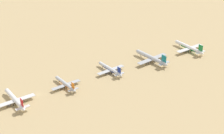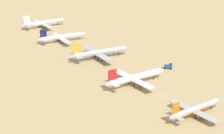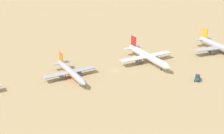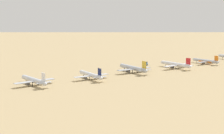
% 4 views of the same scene
% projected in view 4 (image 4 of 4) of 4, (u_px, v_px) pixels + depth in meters
% --- Properties ---
extents(ground_plane, '(2236.05, 2236.05, 0.00)m').
position_uv_depth(ground_plane, '(189.00, 66.00, 418.45)').
color(ground_plane, tan).
extents(parked_jet_3, '(37.96, 31.03, 10.97)m').
position_uv_depth(parked_jet_3, '(206.00, 61.00, 432.82)').
color(parked_jet_3, '#B2B7C1').
rests_on(parked_jet_3, ground).
extents(parked_jet_4, '(45.15, 36.83, 13.02)m').
position_uv_depth(parked_jet_4, '(176.00, 64.00, 401.15)').
color(parked_jet_4, white).
rests_on(parked_jet_4, ground).
extents(parked_jet_5, '(47.55, 38.53, 13.74)m').
position_uv_depth(parked_jet_5, '(133.00, 68.00, 374.62)').
color(parked_jet_5, '#B2B7C1').
rests_on(parked_jet_5, ground).
extents(parked_jet_6, '(42.70, 34.59, 12.35)m').
position_uv_depth(parked_jet_6, '(91.00, 75.00, 339.68)').
color(parked_jet_6, silver).
rests_on(parked_jet_6, ground).
extents(parked_jet_7, '(44.78, 36.52, 12.92)m').
position_uv_depth(parked_jet_7, '(34.00, 80.00, 313.61)').
color(parked_jet_7, silver).
rests_on(parked_jet_7, ground).
extents(service_truck, '(5.51, 5.37, 3.90)m').
position_uv_depth(service_truck, '(147.00, 64.00, 423.28)').
color(service_truck, '#1E5999').
rests_on(service_truck, ground).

